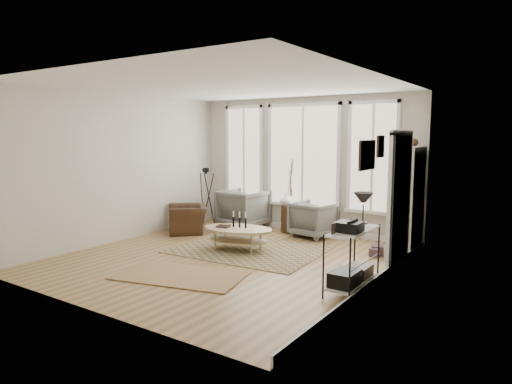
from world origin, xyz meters
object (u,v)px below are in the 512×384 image
Objects in this scene: side_table at (290,197)px; bookcase at (410,199)px; coffee_table at (238,233)px; armchair_left at (244,209)px; accent_chair at (188,219)px; armchair_right at (314,219)px; low_shelf at (353,253)px.

bookcase is at bearing -4.95° from side_table.
side_table is at bearing 88.97° from coffee_table.
armchair_left is (-3.71, 0.07, -0.52)m from bookcase.
bookcase is 2.29× the size of accent_chair.
accent_chair is (-1.80, 0.63, -0.03)m from coffee_table.
bookcase is 3.17m from coffee_table.
side_table reaches higher than coffee_table.
side_table is at bearing 0.25° from armchair_right.
side_table reaches higher than accent_chair.
bookcase is at bearing 57.76° from accent_chair.
bookcase is 1.58× the size of low_shelf.
side_table is (0.03, 1.87, 0.45)m from coffee_table.
coffee_table is at bearing 126.86° from armchair_left.
side_table reaches higher than armchair_left.
armchair_right is at bearing 69.31° from coffee_table.
low_shelf is at bearing -91.28° from bookcase.
bookcase reaches higher than armchair_right.
low_shelf is 1.36× the size of armchair_left.
low_shelf is 3.26m from armchair_right.
accent_chair is at bearing 34.59° from armchair_right.
low_shelf reaches higher than armchair_right.
coffee_table is 1.59× the size of accent_chair.
armchair_left is 1.19× the size of armchair_right.
low_shelf is (-0.06, -2.52, -0.44)m from bookcase.
accent_chair is (-4.37, 1.51, -0.22)m from low_shelf.
bookcase is 2.05m from armchair_right.
armchair_right is (-1.96, 0.12, -0.59)m from bookcase.
armchair_left reaches higher than coffee_table.
armchair_right is at bearing -173.80° from armchair_left.
armchair_left is 1.06× the size of accent_chair.
side_table reaches higher than low_shelf.
side_table is (1.12, 0.16, 0.33)m from armchair_left.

